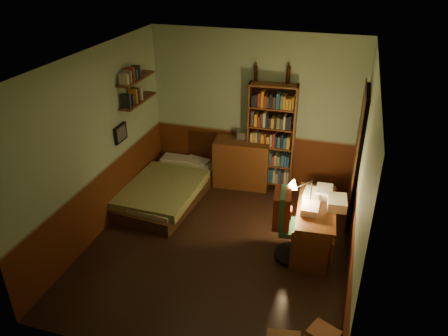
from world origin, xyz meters
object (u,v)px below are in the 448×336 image
(dresser, at_px, (242,163))
(office_chair, at_px, (296,228))
(desk, at_px, (314,226))
(desk_lamp, at_px, (312,188))
(mini_stereo, at_px, (244,135))
(bookshelf, at_px, (271,138))
(bed, at_px, (167,182))

(dresser, bearing_deg, office_chair, -59.97)
(desk, bearing_deg, desk_lamp, -177.11)
(mini_stereo, bearing_deg, bookshelf, -12.69)
(desk, xyz_separation_m, office_chair, (-0.22, -0.32, 0.14))
(dresser, relative_size, bookshelf, 0.51)
(bed, height_order, mini_stereo, mini_stereo)
(bed, height_order, bookshelf, bookshelf)
(bed, bearing_deg, dresser, 41.70)
(mini_stereo, xyz_separation_m, desk, (1.40, -1.52, -0.56))
(desk, distance_m, office_chair, 0.41)
(desk, xyz_separation_m, desk_lamp, (-0.09, -0.01, 0.60))
(dresser, distance_m, mini_stereo, 0.49)
(bookshelf, distance_m, desk, 1.85)
(bed, height_order, desk, desk)
(dresser, relative_size, desk, 0.77)
(bed, height_order, dresser, dresser)
(mini_stereo, relative_size, office_chair, 0.24)
(office_chair, bearing_deg, mini_stereo, 115.72)
(mini_stereo, distance_m, office_chair, 2.23)
(dresser, xyz_separation_m, desk_lamp, (1.30, -1.41, 0.51))
(bed, bearing_deg, desk_lamp, -9.84)
(bookshelf, xyz_separation_m, desk_lamp, (0.84, -1.49, 0.02))
(desk, height_order, office_chair, office_chair)
(dresser, xyz_separation_m, bookshelf, (0.46, 0.08, 0.49))
(mini_stereo, xyz_separation_m, desk_lamp, (1.31, -1.53, 0.04))
(desk, height_order, desk_lamp, desk_lamp)
(dresser, distance_m, desk, 1.98)
(bookshelf, xyz_separation_m, office_chair, (0.71, -1.80, -0.44))
(dresser, bearing_deg, bed, -147.50)
(bookshelf, height_order, desk, bookshelf)
(mini_stereo, bearing_deg, desk_lamp, -57.34)
(dresser, height_order, desk_lamp, desk_lamp)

